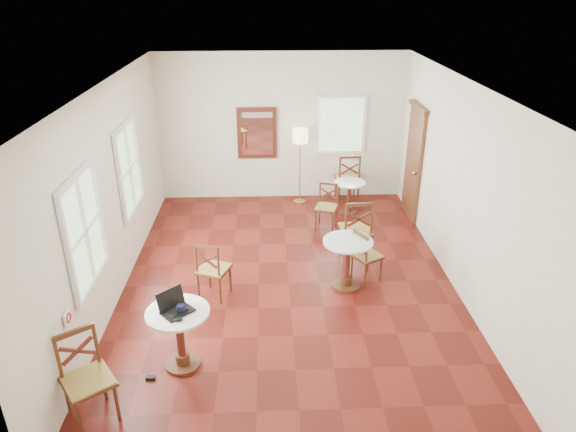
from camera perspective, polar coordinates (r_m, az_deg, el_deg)
The scene contains 17 objects.
ground at distance 8.00m, azimuth 0.09°, elevation -7.42°, with size 7.00×7.00×0.00m, color #5A150F.
room_shell at distance 7.43m, azimuth -0.46°, elevation 6.14°, with size 5.02×7.02×3.01m.
cafe_table_near at distance 6.34m, azimuth -11.86°, elevation -12.46°, with size 0.74×0.74×0.78m.
cafe_table_mid at distance 7.73m, azimuth 6.54°, elevation -4.68°, with size 0.74×0.74×0.78m.
cafe_table_back at distance 10.24m, azimuth 6.77°, elevation 2.45°, with size 0.61×0.61×0.65m.
chair_near_a at distance 7.54m, azimuth -8.30°, elevation -5.84°, with size 0.55×0.55×0.92m.
chair_near_b at distance 5.95m, azimuth -21.31°, elevation -16.38°, with size 0.66×0.66×1.03m.
chair_mid_a at distance 8.46m, azimuth 7.50°, elevation -1.51°, with size 0.52×0.52×1.09m.
chair_mid_b at distance 7.98m, azimuth 8.61°, elevation -4.34°, with size 0.53×0.53×0.84m.
chair_back_a at distance 10.71m, azimuth 6.59°, elevation 4.20°, with size 0.51×0.51×1.06m.
chair_back_b at distance 9.58m, azimuth 4.27°, elevation 1.06°, with size 0.49×0.49×0.84m.
floor_lamp at distance 10.36m, azimuth 1.36°, elevation 8.28°, with size 0.30×0.30×1.56m.
laptop at distance 6.15m, azimuth -12.41°, elevation -9.69°, with size 0.44×0.44×0.24m.
mouse at distance 6.00m, azimuth -11.98°, elevation -11.11°, with size 0.09×0.06×0.04m, color black.
navy_mug at distance 6.10m, azimuth -11.75°, elevation -10.01°, with size 0.13×0.09×0.10m.
water_glass at distance 6.09m, azimuth -12.26°, elevation -10.16°, with size 0.06×0.06×0.10m, color white.
power_adapter at distance 6.52m, azimuth -14.93°, elevation -16.87°, with size 0.11×0.06×0.04m, color black.
Camera 1 is at (-0.29, -6.76, 4.27)m, focal length 32.23 mm.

